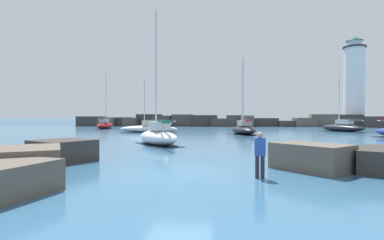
{
  "coord_description": "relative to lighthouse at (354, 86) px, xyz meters",
  "views": [
    {
      "loc": [
        1.74,
        -11.18,
        2.12
      ],
      "look_at": [
        -1.64,
        19.26,
        1.73
      ],
      "focal_mm": 28.0,
      "sensor_mm": 36.0,
      "label": 1
    }
  ],
  "objects": [
    {
      "name": "sailboat_moored_0",
      "position": [
        -23.93,
        -28.92,
        -7.57
      ],
      "size": [
        3.54,
        6.09,
        8.48
      ],
      "color": "black",
      "rests_on": "ground"
    },
    {
      "name": "sailboat_moored_2",
      "position": [
        -23.21,
        -17.96,
        -7.54
      ],
      "size": [
        2.08,
        5.77,
        11.13
      ],
      "color": "black",
      "rests_on": "ground"
    },
    {
      "name": "foreground_rocks",
      "position": [
        -29.42,
        -53.69,
        -7.69
      ],
      "size": [
        16.77,
        9.08,
        1.06
      ],
      "color": "brown",
      "rests_on": "ground"
    },
    {
      "name": "sailboat_moored_1",
      "position": [
        -35.9,
        -26.01,
        -7.62
      ],
      "size": [
        7.64,
        1.98,
        6.93
      ],
      "color": "white",
      "rests_on": "ground"
    },
    {
      "name": "person_on_rocks",
      "position": [
        -24.87,
        -53.66,
        -7.3
      ],
      "size": [
        0.36,
        0.22,
        1.59
      ],
      "color": "#282833",
      "rests_on": "ground"
    },
    {
      "name": "open_sea_beyond",
      "position": [
        -27.79,
        59.21,
        -8.17
      ],
      "size": [
        400.0,
        116.0,
        0.01
      ],
      "color": "#235175",
      "rests_on": "ground"
    },
    {
      "name": "breakwater_jetty",
      "position": [
        -27.45,
        -0.82,
        -7.1
      ],
      "size": [
        63.09,
        6.83,
        2.55
      ],
      "color": "#383330",
      "rests_on": "ground"
    },
    {
      "name": "sailboat_moored_4",
      "position": [
        -46.31,
        -15.3,
        -7.54
      ],
      "size": [
        2.03,
        5.65,
        9.57
      ],
      "color": "maroon",
      "rests_on": "ground"
    },
    {
      "name": "lighthouse",
      "position": [
        0.0,
        0.0,
        0.0
      ],
      "size": [
        5.2,
        5.2,
        18.28
      ],
      "color": "gray",
      "rests_on": "ground"
    },
    {
      "name": "ground_plane",
      "position": [
        -27.79,
        -52.84,
        -8.18
      ],
      "size": [
        600.0,
        600.0,
        0.0
      ],
      "primitive_type": "plane",
      "color": "#336084"
    },
    {
      "name": "sailboat_moored_6",
      "position": [
        -9.94,
        -20.69,
        -7.58
      ],
      "size": [
        5.06,
        6.97,
        7.98
      ],
      "color": "black",
      "rests_on": "ground"
    },
    {
      "name": "sailboat_moored_5",
      "position": [
        -30.99,
        -42.3,
        -7.51
      ],
      "size": [
        4.72,
        5.71,
        10.11
      ],
      "color": "white",
      "rests_on": "ground"
    }
  ]
}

